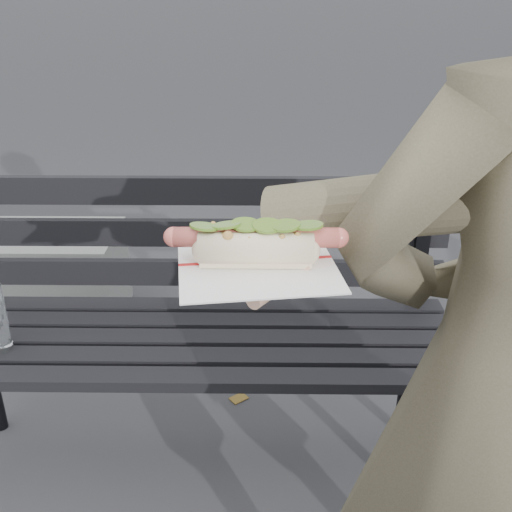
{
  "coord_description": "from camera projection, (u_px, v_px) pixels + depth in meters",
  "views": [
    {
      "loc": [
        0.1,
        -0.66,
        1.38
      ],
      "look_at": [
        0.09,
        0.0,
        1.07
      ],
      "focal_mm": 42.0,
      "sensor_mm": 36.0,
      "label": 1
    }
  ],
  "objects": [
    {
      "name": "park_bench",
      "position": [
        185.0,
        309.0,
        1.7
      ],
      "size": [
        1.5,
        0.44,
        0.88
      ],
      "color": "black",
      "rests_on": "ground"
    },
    {
      "name": "person",
      "position": [
        512.0,
        387.0,
        0.91
      ],
      "size": [
        0.65,
        0.49,
        1.63
      ],
      "primitive_type": "imported",
      "rotation": [
        0.0,
        0.0,
        3.32
      ],
      "color": "#45432E",
      "rests_on": "ground"
    },
    {
      "name": "held_hotdog",
      "position": [
        404.0,
        214.0,
        0.77
      ],
      "size": [
        0.62,
        0.3,
        0.2
      ],
      "color": "#45432E"
    }
  ]
}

